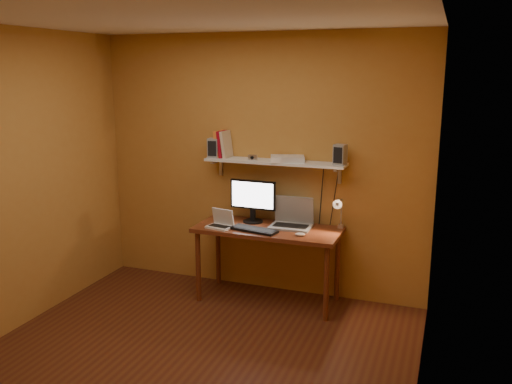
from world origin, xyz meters
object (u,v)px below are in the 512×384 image
at_px(keyboard, 254,230).
at_px(netbook, 221,222).
at_px(desk, 268,236).
at_px(laptop, 292,219).
at_px(speaker_left, 214,148).
at_px(shelf_camera, 253,157).
at_px(desk_lamp, 339,210).
at_px(wall_shelf, 275,162).
at_px(router, 287,159).
at_px(monitor, 253,199).
at_px(mouse, 300,234).
at_px(speaker_right, 340,155).

bearing_deg(keyboard, netbook, -169.06).
relative_size(desk, keyboard, 3.06).
bearing_deg(laptop, speaker_left, 175.10).
xyz_separation_m(desk, shelf_camera, (-0.21, 0.14, 0.74)).
height_order(desk_lamp, shelf_camera, shelf_camera).
relative_size(wall_shelf, router, 4.35).
height_order(wall_shelf, monitor, wall_shelf).
height_order(desk, wall_shelf, wall_shelf).
bearing_deg(mouse, desk_lamp, 34.69).
relative_size(keyboard, desk_lamp, 1.22).
relative_size(wall_shelf, laptop, 3.53).
distance_m(wall_shelf, speaker_right, 0.65).
relative_size(desk_lamp, router, 1.17).
distance_m(monitor, keyboard, 0.38).
xyz_separation_m(desk, mouse, (0.36, -0.16, 0.10)).
height_order(monitor, shelf_camera, shelf_camera).
relative_size(laptop, router, 1.23).
bearing_deg(shelf_camera, speaker_right, 3.00).
distance_m(desk, router, 0.77).
xyz_separation_m(wall_shelf, mouse, (0.36, -0.35, -0.59)).
distance_m(monitor, speaker_left, 0.65).
bearing_deg(mouse, router, 115.00).
bearing_deg(shelf_camera, laptop, -2.60).
xyz_separation_m(wall_shelf, monitor, (-0.21, -0.06, -0.37)).
distance_m(desk, mouse, 0.41).
relative_size(wall_shelf, speaker_left, 7.21).
height_order(wall_shelf, desk_lamp, wall_shelf).
bearing_deg(mouse, speaker_left, 152.58).
relative_size(wall_shelf, desk_lamp, 3.73).
bearing_deg(desk_lamp, speaker_left, 177.84).
xyz_separation_m(netbook, speaker_left, (-0.21, 0.32, 0.67)).
distance_m(netbook, desk_lamp, 1.13).
relative_size(desk, desk_lamp, 3.73).
bearing_deg(keyboard, monitor, 124.22).
xyz_separation_m(netbook, mouse, (0.79, -0.01, -0.03)).
xyz_separation_m(keyboard, shelf_camera, (-0.12, 0.29, 0.64)).
relative_size(laptop, shelf_camera, 4.39).
bearing_deg(netbook, desk_lamp, 25.50).
height_order(keyboard, desk_lamp, desk_lamp).
bearing_deg(mouse, netbook, 170.10).
distance_m(speaker_left, router, 0.77).
bearing_deg(desk_lamp, speaker_right, 108.08).
relative_size(keyboard, mouse, 4.99).
bearing_deg(wall_shelf, desk, -90.00).
relative_size(netbook, shelf_camera, 2.90).
relative_size(mouse, shelf_camera, 1.01).
relative_size(wall_shelf, keyboard, 3.06).
xyz_separation_m(desk_lamp, router, (-0.53, 0.07, 0.44)).
xyz_separation_m(keyboard, mouse, (0.45, -0.01, 0.00)).
relative_size(wall_shelf, speaker_right, 7.39).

